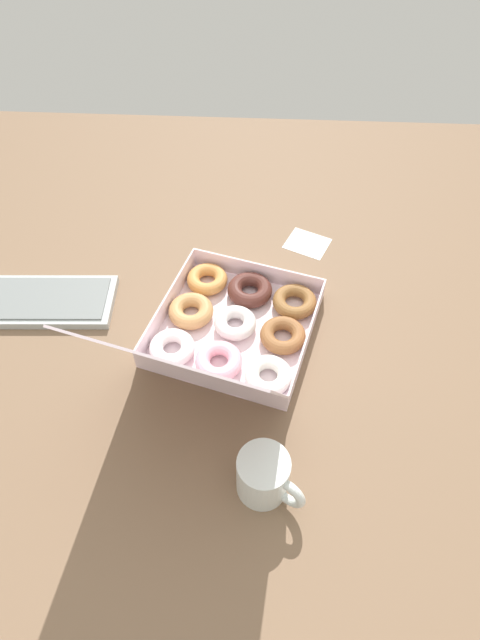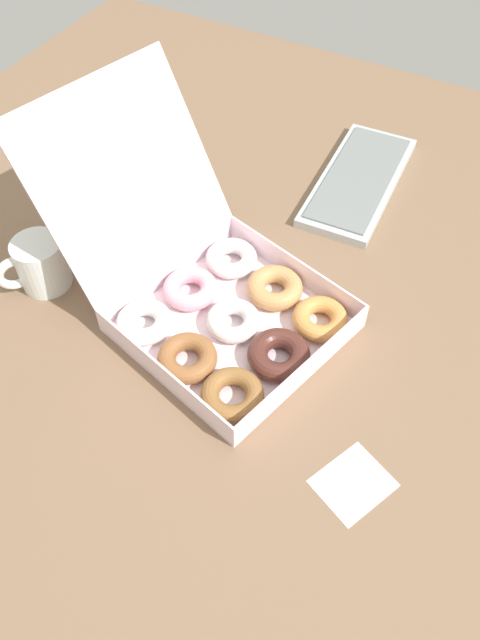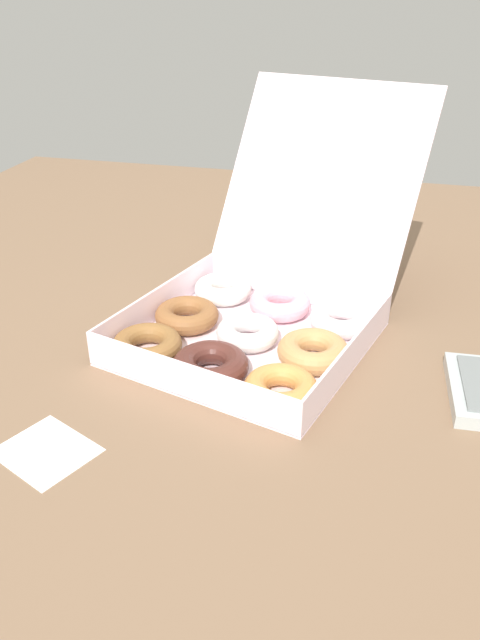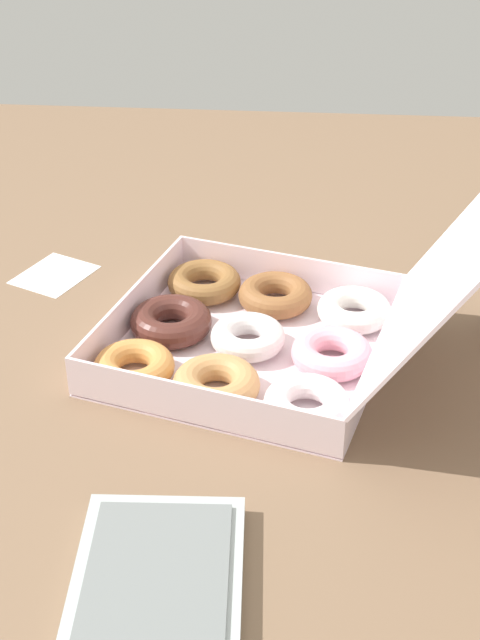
% 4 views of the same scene
% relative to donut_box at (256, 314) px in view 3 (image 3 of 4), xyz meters
% --- Properties ---
extents(ground_plane, '(1.80, 1.80, 0.02)m').
position_rel_donut_box_xyz_m(ground_plane, '(0.02, -0.02, -0.05)').
color(ground_plane, '#7F6148').
extents(donut_box, '(0.44, 0.55, 0.33)m').
position_rel_donut_box_xyz_m(donut_box, '(0.00, 0.00, 0.00)').
color(donut_box, white).
rests_on(donut_box, ground_plane).
extents(coffee_mug, '(0.12, 0.10, 0.10)m').
position_rel_donut_box_xyz_m(coffee_mug, '(-0.08, 0.32, 0.01)').
color(coffee_mug, white).
rests_on(coffee_mug, ground_plane).
extents(paper_napkin, '(0.13, 0.12, 0.00)m').
position_rel_donut_box_xyz_m(paper_napkin, '(-0.17, -0.31, -0.04)').
color(paper_napkin, white).
rests_on(paper_napkin, ground_plane).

